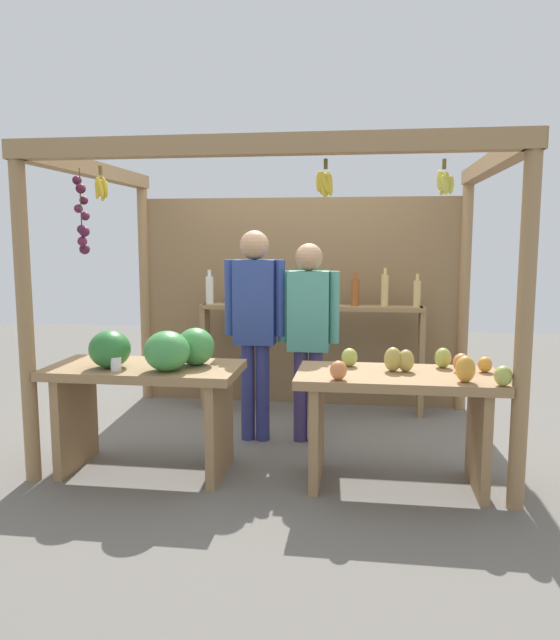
# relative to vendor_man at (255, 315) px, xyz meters

# --- Properties ---
(ground_plane) EXTENTS (12.00, 12.00, 0.00)m
(ground_plane) POSITION_rel_vendor_man_xyz_m (0.22, 0.06, -1.01)
(ground_plane) COLOR slate
(ground_plane) RESTS_ON ground
(market_stall) EXTENTS (3.22, 2.28, 2.22)m
(market_stall) POSITION_rel_vendor_man_xyz_m (0.22, 0.54, 0.31)
(market_stall) COLOR #99754C
(market_stall) RESTS_ON ground
(fruit_counter_left) EXTENTS (1.30, 0.67, 1.01)m
(fruit_counter_left) POSITION_rel_vendor_man_xyz_m (-0.59, -0.78, -0.34)
(fruit_counter_left) COLOR #99754C
(fruit_counter_left) RESTS_ON ground
(fruit_counter_right) EXTENTS (1.31, 0.65, 0.91)m
(fruit_counter_right) POSITION_rel_vendor_man_xyz_m (1.09, -0.75, -0.44)
(fruit_counter_right) COLOR #99754C
(fruit_counter_right) RESTS_ON ground
(bottle_shelf_unit) EXTENTS (2.06, 0.22, 1.35)m
(bottle_shelf_unit) POSITION_rel_vendor_man_xyz_m (0.36, 0.87, -0.20)
(bottle_shelf_unit) COLOR #99754C
(bottle_shelf_unit) RESTS_ON ground
(vendor_man) EXTENTS (0.48, 0.23, 1.67)m
(vendor_man) POSITION_rel_vendor_man_xyz_m (0.00, 0.00, 0.00)
(vendor_man) COLOR navy
(vendor_man) RESTS_ON ground
(vendor_woman) EXTENTS (0.48, 0.21, 1.57)m
(vendor_woman) POSITION_rel_vendor_man_xyz_m (0.42, 0.02, -0.07)
(vendor_woman) COLOR #403265
(vendor_woman) RESTS_ON ground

